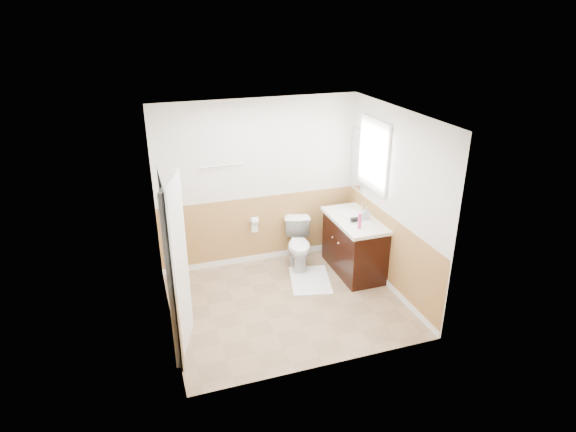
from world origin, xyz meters
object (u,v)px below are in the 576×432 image
object	(u,v)px
toilet	(299,245)
bath_mat	(310,280)
vanity_cabinet	(354,247)
lotion_bottle	(360,221)
soap_dispenser	(366,214)

from	to	relation	value
toilet	bath_mat	xyz separation A→B (m)	(0.00, -0.48, -0.34)
vanity_cabinet	lotion_bottle	bearing A→B (deg)	-107.66
toilet	vanity_cabinet	world-z (taller)	vanity_cabinet
soap_dispenser	vanity_cabinet	bearing A→B (deg)	148.16
lotion_bottle	soap_dispenser	bearing A→B (deg)	47.44
lotion_bottle	toilet	bearing A→B (deg)	130.52
toilet	soap_dispenser	world-z (taller)	soap_dispenser
toilet	lotion_bottle	xyz separation A→B (m)	(0.61, -0.72, 0.61)
toilet	vanity_cabinet	xyz separation A→B (m)	(0.71, -0.40, 0.05)
vanity_cabinet	soap_dispenser	size ratio (longest dim) A/B	6.06
toilet	soap_dispenser	xyz separation A→B (m)	(0.83, -0.48, 0.59)
vanity_cabinet	lotion_bottle	world-z (taller)	lotion_bottle
bath_mat	soap_dispenser	bearing A→B (deg)	0.21
vanity_cabinet	lotion_bottle	distance (m)	0.65
soap_dispenser	lotion_bottle	bearing A→B (deg)	-132.56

